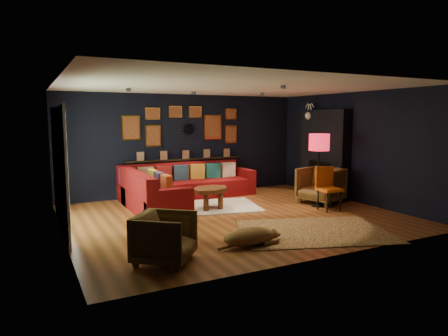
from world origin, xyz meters
name	(u,v)px	position (x,y,z in m)	size (l,w,h in m)	color
floor	(234,216)	(0.00, 0.00, 0.00)	(6.50, 6.50, 0.00)	brown
room_walls	(234,138)	(0.00, 0.00, 1.59)	(6.50, 6.50, 6.50)	black
sectional	(175,189)	(-0.61, 1.81, 0.32)	(3.41, 2.69, 0.86)	maroon
ledge	(186,159)	(0.00, 2.68, 0.92)	(3.20, 0.12, 0.04)	black
gallery_wall	(184,125)	(-0.01, 2.72, 1.81)	(3.15, 0.04, 1.02)	gold
sunburst_mirror	(188,129)	(0.10, 2.72, 1.70)	(0.47, 0.16, 0.47)	silver
fireplace	(324,156)	(3.09, 0.90, 1.02)	(0.31, 1.60, 2.20)	black
deer_head	(314,116)	(3.14, 1.40, 2.05)	(0.50, 0.28, 0.45)	white
sliding_door	(60,168)	(-3.22, 0.60, 1.10)	(0.06, 2.80, 2.20)	white
ceiling_spots	(217,91)	(0.00, 0.80, 2.56)	(3.30, 2.50, 0.06)	black
shag_rug	(211,207)	(-0.08, 0.95, 0.01)	(2.08, 1.51, 0.03)	silver
leopard_rug	(314,231)	(0.73, -1.63, 0.01)	(2.54, 1.81, 0.01)	tan
coffee_table	(210,192)	(-0.19, 0.74, 0.40)	(1.12, 1.01, 0.46)	brown
pouf	(165,198)	(-1.02, 1.37, 0.22)	(0.59, 0.59, 0.38)	maroon
armchair_left	(165,235)	(-2.10, -1.89, 0.38)	(0.74, 0.70, 0.76)	#BE8E41
armchair_right	(321,183)	(2.45, 0.24, 0.46)	(0.89, 0.84, 0.92)	#BE8E41
gold_stool	(183,230)	(-1.57, -1.22, 0.22)	(0.36, 0.36, 0.44)	gold
orange_chair	(327,185)	(2.07, -0.42, 0.55)	(0.48, 0.48, 0.94)	black
floor_lamp	(319,145)	(2.12, -0.05, 1.38)	(0.45, 0.45, 1.64)	black
dog	(249,233)	(-0.69, -1.80, 0.21)	(1.21, 0.59, 0.38)	olive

